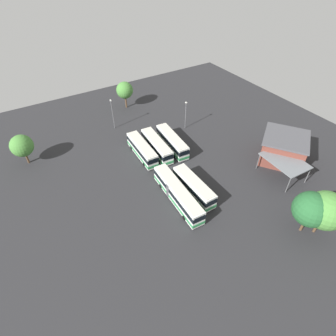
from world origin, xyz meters
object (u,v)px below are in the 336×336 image
(bus_row0_slot1, at_px, (157,146))
(lamp_post_near_entrance, at_px, (113,113))
(bus_row1_slot1, at_px, (194,187))
(maintenance_shelter, at_px, (285,161))
(depot_building, at_px, (283,148))
(tree_east_edge, at_px, (22,146))
(tree_northeast, at_px, (326,210))
(tree_northwest, at_px, (311,209))
(lamp_post_by_building, at_px, (186,114))
(bus_row1_slot0, at_px, (177,194))
(bus_row0_slot2, at_px, (172,142))
(tree_south_edge, at_px, (125,90))
(bus_row0_slot0, at_px, (142,150))

(bus_row0_slot1, relative_size, lamp_post_near_entrance, 1.47)
(bus_row1_slot1, height_order, maintenance_shelter, maintenance_shelter)
(depot_building, distance_m, tree_east_edge, 56.40)
(bus_row1_slot1, xyz_separation_m, maintenance_shelter, (5.27, 18.69, 2.03))
(maintenance_shelter, bearing_deg, tree_northeast, -26.31)
(tree_northwest, bearing_deg, tree_east_edge, -140.36)
(maintenance_shelter, bearing_deg, bus_row0_slot1, -138.55)
(tree_east_edge, distance_m, tree_northeast, 58.97)
(maintenance_shelter, bearing_deg, lamp_post_by_building, -165.56)
(bus_row1_slot0, bearing_deg, lamp_post_near_entrance, 179.98)
(bus_row0_slot2, bearing_deg, tree_south_edge, -178.44)
(bus_row1_slot0, height_order, tree_northwest, tree_northwest)
(tree_east_edge, bearing_deg, bus_row0_slot2, 67.83)
(tree_south_edge, height_order, tree_northeast, tree_northeast)
(bus_row1_slot1, xyz_separation_m, tree_northwest, (16.71, 10.70, 3.54))
(bus_row0_slot2, bearing_deg, bus_row0_slot1, -96.39)
(tree_east_edge, bearing_deg, depot_building, 59.64)
(bus_row1_slot0, relative_size, tree_south_edge, 1.94)
(bus_row0_slot0, distance_m, bus_row0_slot2, 7.46)
(bus_row0_slot2, relative_size, lamp_post_near_entrance, 1.49)
(depot_building, bearing_deg, bus_row0_slot0, -123.48)
(bus_row1_slot0, relative_size, lamp_post_by_building, 2.00)
(bus_row0_slot2, distance_m, depot_building, 24.74)
(tree_northeast, bearing_deg, tree_south_edge, -171.48)
(bus_row0_slot1, xyz_separation_m, tree_east_edge, (-11.80, -26.13, 2.72))
(maintenance_shelter, height_order, tree_south_edge, tree_south_edge)
(lamp_post_by_building, bearing_deg, bus_row1_slot0, -37.76)
(bus_row0_slot0, height_order, bus_row0_slot1, same)
(maintenance_shelter, xyz_separation_m, lamp_post_by_building, (-25.71, -6.62, 0.19))
(bus_row0_slot0, xyz_separation_m, tree_south_edge, (-22.98, 6.75, 3.39))
(bus_row1_slot0, xyz_separation_m, tree_northwest, (16.88, 14.33, 3.53))
(bus_row0_slot0, distance_m, bus_row1_slot0, 15.60)
(depot_building, xyz_separation_m, lamp_post_near_entrance, (-31.58, -26.71, 1.42))
(bus_row0_slot0, xyz_separation_m, tree_northeast, (33.87, 15.27, 3.64))
(bus_row0_slot1, bearing_deg, lamp_post_by_building, 114.32)
(bus_row0_slot1, bearing_deg, lamp_post_near_entrance, -164.25)
(tree_northeast, bearing_deg, maintenance_shelter, 153.69)
(bus_row1_slot0, bearing_deg, lamp_post_by_building, 142.24)
(bus_row0_slot1, distance_m, bus_row0_slot2, 3.93)
(maintenance_shelter, relative_size, lamp_post_by_building, 1.22)
(depot_building, distance_m, tree_northwest, 19.81)
(bus_row0_slot2, distance_m, tree_south_edge, 24.17)
(bus_row0_slot1, height_order, maintenance_shelter, maintenance_shelter)
(bus_row0_slot1, xyz_separation_m, lamp_post_near_entrance, (-14.88, -4.20, 2.52))
(tree_northeast, bearing_deg, bus_row0_slot1, -160.57)
(maintenance_shelter, height_order, tree_northwest, tree_northwest)
(lamp_post_near_entrance, xyz_separation_m, tree_northeast, (48.25, 15.97, 1.12))
(lamp_post_near_entrance, relative_size, tree_east_edge, 1.14)
(depot_building, bearing_deg, bus_row1_slot0, -93.47)
(bus_row1_slot1, relative_size, depot_building, 0.83)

